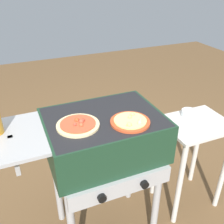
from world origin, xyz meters
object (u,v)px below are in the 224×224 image
at_px(grill, 102,140).
at_px(prep_table, 192,146).
at_px(pizza_cheese, 130,121).
at_px(pizza_pepperoni, 78,125).
at_px(topping_bowl_near, 189,114).

height_order(grill, prep_table, grill).
height_order(pizza_cheese, pizza_pepperoni, same).
height_order(pizza_pepperoni, prep_table, pizza_pepperoni).
relative_size(pizza_pepperoni, topping_bowl_near, 2.13).
distance_m(grill, pizza_pepperoni, 0.21).
xyz_separation_m(pizza_cheese, topping_bowl_near, (0.56, 0.20, -0.18)).
xyz_separation_m(pizza_cheese, prep_table, (0.55, 0.11, -0.40)).
bearing_deg(prep_table, topping_bowl_near, 88.62).
bearing_deg(topping_bowl_near, pizza_cheese, -159.99).
xyz_separation_m(pizza_pepperoni, topping_bowl_near, (0.81, 0.13, -0.18)).
height_order(grill, topping_bowl_near, grill).
bearing_deg(prep_table, pizza_pepperoni, -177.48).
relative_size(pizza_cheese, prep_table, 0.29).
height_order(pizza_cheese, topping_bowl_near, pizza_cheese).
xyz_separation_m(prep_table, topping_bowl_near, (0.00, 0.09, 0.22)).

